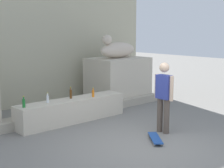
{
  "coord_description": "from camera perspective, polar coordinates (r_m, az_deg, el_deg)",
  "views": [
    {
      "loc": [
        -5.06,
        -4.59,
        2.46
      ],
      "look_at": [
        0.42,
        1.49,
        1.1
      ],
      "focal_mm": 54.42,
      "sensor_mm": 36.0,
      "label": 1
    }
  ],
  "objects": [
    {
      "name": "ledge_block",
      "position": [
        9.05,
        -6.71,
        -4.41
      ],
      "size": [
        3.14,
        0.6,
        0.61
      ],
      "primitive_type": "cube",
      "color": "beige",
      "rests_on": "ground_plane"
    },
    {
      "name": "stair_step",
      "position": [
        9.43,
        -8.15,
        -5.04
      ],
      "size": [
        7.33,
        0.5,
        0.24
      ],
      "primitive_type": "cube",
      "color": "#A9A08F",
      "rests_on": "ground_plane"
    },
    {
      "name": "bottle_green",
      "position": [
        8.23,
        -14.61,
        -3.09
      ],
      "size": [
        0.07,
        0.07,
        0.27
      ],
      "color": "#1E722D",
      "rests_on": "ledge_block"
    },
    {
      "name": "bottle_brown",
      "position": [
        9.03,
        -6.94,
        -1.63
      ],
      "size": [
        0.06,
        0.06,
        0.31
      ],
      "color": "#593314",
      "rests_on": "ledge_block"
    },
    {
      "name": "ground_plane",
      "position": [
        7.26,
        5.53,
        -10.42
      ],
      "size": [
        40.0,
        40.0,
        0.0
      ],
      "primitive_type": "plane",
      "color": "slate"
    },
    {
      "name": "pedestal_right",
      "position": [
        11.51,
        1.0,
        0.8
      ],
      "size": [
        1.92,
        1.39,
        1.46
      ],
      "primitive_type": "cube",
      "color": "beige",
      "rests_on": "ground_plane"
    },
    {
      "name": "bottle_clear",
      "position": [
        8.64,
        -10.77,
        -2.43
      ],
      "size": [
        0.07,
        0.07,
        0.25
      ],
      "color": "silver",
      "rests_on": "ledge_block"
    },
    {
      "name": "statue_reclining_right",
      "position": [
        11.38,
        0.9,
        5.84
      ],
      "size": [
        1.66,
        0.75,
        0.78
      ],
      "rotation": [
        0.0,
        0.0,
        3.26
      ],
      "color": "beige",
      "rests_on": "pedestal_right"
    },
    {
      "name": "skateboard",
      "position": [
        7.61,
        7.28,
        -9.0
      ],
      "size": [
        0.65,
        0.75,
        0.08
      ],
      "rotation": [
        0.0,
        0.0,
        4.04
      ],
      "color": "navy",
      "rests_on": "ground_plane"
    },
    {
      "name": "bottle_orange",
      "position": [
        9.19,
        -3.2,
        -1.57
      ],
      "size": [
        0.07,
        0.07,
        0.25
      ],
      "color": "orange",
      "rests_on": "ledge_block"
    },
    {
      "name": "skater",
      "position": [
        8.02,
        8.68,
        -1.73
      ],
      "size": [
        0.23,
        0.54,
        1.67
      ],
      "rotation": [
        0.0,
        0.0,
        4.7
      ],
      "color": "brown",
      "rests_on": "ground_plane"
    }
  ]
}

